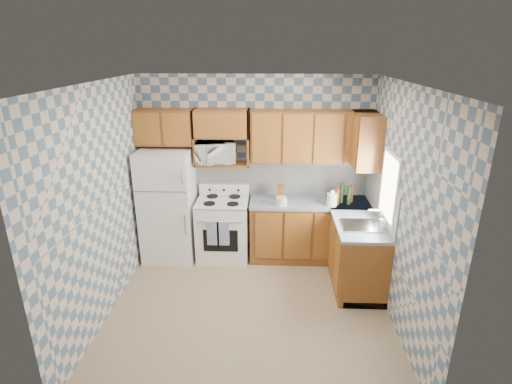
% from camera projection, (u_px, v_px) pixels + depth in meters
% --- Properties ---
extents(floor, '(3.40, 3.40, 0.00)m').
position_uv_depth(floor, '(250.00, 306.00, 4.99)').
color(floor, '#846D53').
rests_on(floor, ground).
extents(back_wall, '(3.40, 0.02, 2.70)m').
position_uv_depth(back_wall, '(255.00, 167.00, 6.03)').
color(back_wall, slate).
rests_on(back_wall, ground).
extents(right_wall, '(0.02, 3.20, 2.70)m').
position_uv_depth(right_wall, '(400.00, 209.00, 4.46)').
color(right_wall, slate).
rests_on(right_wall, ground).
extents(backsplash_back, '(2.60, 0.02, 0.56)m').
position_uv_depth(backsplash_back, '(281.00, 177.00, 6.05)').
color(backsplash_back, silver).
rests_on(backsplash_back, back_wall).
extents(backsplash_right, '(0.02, 1.60, 0.56)m').
position_uv_depth(backsplash_right, '(380.00, 196.00, 5.26)').
color(backsplash_right, silver).
rests_on(backsplash_right, right_wall).
extents(refrigerator, '(0.75, 0.70, 1.68)m').
position_uv_depth(refrigerator, '(168.00, 205.00, 5.92)').
color(refrigerator, white).
rests_on(refrigerator, floor).
extents(stove_body, '(0.76, 0.65, 0.90)m').
position_uv_depth(stove_body, '(223.00, 229.00, 6.05)').
color(stove_body, white).
rests_on(stove_body, floor).
extents(cooktop, '(0.76, 0.65, 0.02)m').
position_uv_depth(cooktop, '(222.00, 201.00, 5.89)').
color(cooktop, silver).
rests_on(cooktop, stove_body).
extents(backguard, '(0.76, 0.08, 0.17)m').
position_uv_depth(backguard, '(224.00, 189.00, 6.12)').
color(backguard, white).
rests_on(backguard, cooktop).
extents(dish_towel_left, '(0.17, 0.02, 0.37)m').
position_uv_depth(dish_towel_left, '(213.00, 233.00, 5.70)').
color(dish_towel_left, navy).
rests_on(dish_towel_left, stove_body).
extents(dish_towel_right, '(0.17, 0.02, 0.37)m').
position_uv_depth(dish_towel_right, '(223.00, 233.00, 5.69)').
color(dish_towel_right, navy).
rests_on(dish_towel_right, stove_body).
extents(base_cabinets_back, '(1.75, 0.60, 0.88)m').
position_uv_depth(base_cabinets_back, '(309.00, 231.00, 6.02)').
color(base_cabinets_back, brown).
rests_on(base_cabinets_back, floor).
extents(base_cabinets_right, '(0.60, 1.60, 0.88)m').
position_uv_depth(base_cabinets_right, '(353.00, 247.00, 5.53)').
color(base_cabinets_right, brown).
rests_on(base_cabinets_right, floor).
extents(countertop_back, '(1.77, 0.63, 0.04)m').
position_uv_depth(countertop_back, '(310.00, 202.00, 5.86)').
color(countertop_back, slate).
rests_on(countertop_back, base_cabinets_back).
extents(countertop_right, '(0.63, 1.60, 0.04)m').
position_uv_depth(countertop_right, '(356.00, 217.00, 5.38)').
color(countertop_right, slate).
rests_on(countertop_right, base_cabinets_right).
extents(upper_cabinets_back, '(1.75, 0.33, 0.74)m').
position_uv_depth(upper_cabinets_back, '(312.00, 137.00, 5.67)').
color(upper_cabinets_back, brown).
rests_on(upper_cabinets_back, back_wall).
extents(upper_cabinets_fridge, '(0.82, 0.33, 0.50)m').
position_uv_depth(upper_cabinets_fridge, '(165.00, 127.00, 5.71)').
color(upper_cabinets_fridge, brown).
rests_on(upper_cabinets_fridge, back_wall).
extents(upper_cabinets_right, '(0.33, 0.70, 0.74)m').
position_uv_depth(upper_cabinets_right, '(366.00, 140.00, 5.47)').
color(upper_cabinets_right, brown).
rests_on(upper_cabinets_right, right_wall).
extents(microwave_shelf, '(0.80, 0.33, 0.03)m').
position_uv_depth(microwave_shelf, '(223.00, 164.00, 5.86)').
color(microwave_shelf, brown).
rests_on(microwave_shelf, back_wall).
extents(microwave, '(0.64, 0.49, 0.32)m').
position_uv_depth(microwave, '(215.00, 152.00, 5.82)').
color(microwave, white).
rests_on(microwave, microwave_shelf).
extents(sink, '(0.48, 0.40, 0.03)m').
position_uv_depth(sink, '(362.00, 226.00, 5.04)').
color(sink, '#B7B7BC').
rests_on(sink, countertop_right).
extents(window, '(0.02, 0.66, 0.86)m').
position_uv_depth(window, '(389.00, 187.00, 4.85)').
color(window, white).
rests_on(window, right_wall).
extents(bottle_0, '(0.06, 0.06, 0.28)m').
position_uv_depth(bottle_0, '(341.00, 193.00, 5.76)').
color(bottle_0, black).
rests_on(bottle_0, countertop_back).
extents(bottle_1, '(0.06, 0.06, 0.26)m').
position_uv_depth(bottle_1, '(349.00, 195.00, 5.70)').
color(bottle_1, black).
rests_on(bottle_1, countertop_back).
extents(bottle_2, '(0.06, 0.06, 0.25)m').
position_uv_depth(bottle_2, '(351.00, 194.00, 5.80)').
color(bottle_2, '#652D0C').
rests_on(bottle_2, countertop_back).
extents(bottle_3, '(0.06, 0.06, 0.23)m').
position_uv_depth(bottle_3, '(337.00, 197.00, 5.70)').
color(bottle_3, '#652D0C').
rests_on(bottle_3, countertop_back).
extents(knife_block, '(0.11, 0.11, 0.22)m').
position_uv_depth(knife_block, '(281.00, 192.00, 5.89)').
color(knife_block, brown).
rests_on(knife_block, countertop_back).
extents(electric_kettle, '(0.15, 0.15, 0.18)m').
position_uv_depth(electric_kettle, '(332.00, 200.00, 5.65)').
color(electric_kettle, white).
rests_on(electric_kettle, countertop_back).
extents(food_containers, '(0.17, 0.17, 0.12)m').
position_uv_depth(food_containers, '(281.00, 201.00, 5.70)').
color(food_containers, beige).
rests_on(food_containers, countertop_back).
extents(soap_bottle, '(0.06, 0.06, 0.17)m').
position_uv_depth(soap_bottle, '(382.00, 225.00, 4.86)').
color(soap_bottle, beige).
rests_on(soap_bottle, countertop_right).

